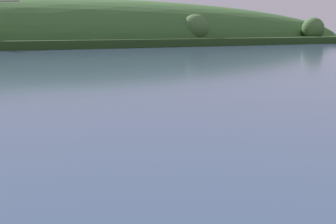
% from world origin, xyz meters
% --- Properties ---
extents(far_shoreline_hill, '(498.98, 129.52, 48.60)m').
position_xyz_m(far_shoreline_hill, '(62.54, 259.77, 0.17)').
color(far_shoreline_hill, '#27431B').
rests_on(far_shoreline_hill, ground).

